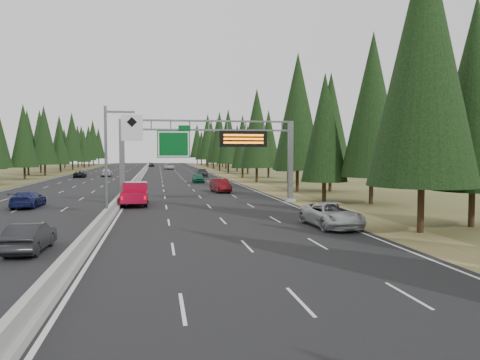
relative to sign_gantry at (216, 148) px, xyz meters
name	(u,v)px	position (x,y,z in m)	size (l,w,h in m)	color
road	(139,178)	(-8.92, 45.12, -5.23)	(32.00, 260.00, 0.08)	black
shoulder_right	(233,178)	(8.88, 45.12, -5.24)	(3.60, 260.00, 0.06)	olive
shoulder_left	(37,179)	(-26.72, 45.12, -5.24)	(3.60, 260.00, 0.06)	#464520
median_barrier	(139,176)	(-8.92, 45.12, -4.85)	(0.70, 260.00, 0.85)	gray
sign_gantry	(216,148)	(0.00, 0.00, 0.00)	(16.75, 0.98, 7.80)	slate
hov_sign_pole	(115,154)	(-8.33, -9.92, -0.54)	(2.80, 0.50, 8.00)	slate
tree_row_right	(268,127)	(12.83, 33.04, 3.94)	(12.04, 241.99, 18.97)	black
silver_minivan	(332,215)	(5.58, -15.28, -4.40)	(2.63, 5.70, 1.59)	#B3B4B8
red_pickup	(135,192)	(-7.42, 0.19, -4.06)	(2.24, 6.27, 2.04)	black
car_ahead_green	(198,178)	(0.97, 30.80, -4.44)	(1.76, 4.39, 1.49)	#135639
car_ahead_dkred	(220,185)	(2.05, 12.17, -4.38)	(1.71, 4.89, 1.61)	#5C0D12
car_ahead_dkgrey	(202,173)	(3.25, 48.21, -4.42)	(2.17, 5.33, 1.55)	black
car_ahead_white	(169,167)	(-2.22, 90.53, -4.38)	(2.68, 5.81, 1.62)	beige
car_ahead_far	(152,165)	(-7.42, 115.10, -4.46)	(1.73, 4.31, 1.47)	black
car_onc_near	(30,237)	(-11.47, -19.88, -4.48)	(1.50, 4.30, 1.42)	black
car_onc_blue	(28,199)	(-16.52, -0.55, -4.45)	(2.07, 5.10, 1.48)	#161C50
car_onc_white	(107,172)	(-15.41, 52.69, -4.38)	(1.90, 4.72, 1.61)	#BBBBBB
car_onc_far	(80,174)	(-20.09, 49.96, -4.53)	(2.20, 4.76, 1.32)	black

